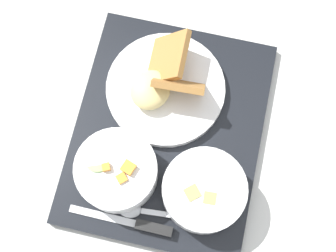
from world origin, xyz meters
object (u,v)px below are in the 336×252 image
Objects in this scene: bowl_soup at (204,191)px; knife at (144,226)px; bowl_salad at (117,171)px; spoon at (150,212)px; plate_main at (164,86)px.

bowl_soup reaches higher than knife.
spoon is at bearing -135.32° from bowl_salad.
bowl_soup is 0.10m from spoon.
bowl_salad is at bearing -49.77° from knife.
plate_main is 1.20× the size of knife.
bowl_salad reaches higher than knife.
plate_main is 0.25m from knife.
plate_main reaches higher than knife.
bowl_salad reaches higher than spoon.
bowl_soup reaches higher than spoon.
knife is at bearing 73.17° from spoon.
bowl_salad is 0.77× the size of knife.
spoon is (0.02, -0.01, -0.00)m from knife.
bowl_salad is at bearing 157.57° from plate_main.
bowl_salad reaches higher than bowl_soup.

